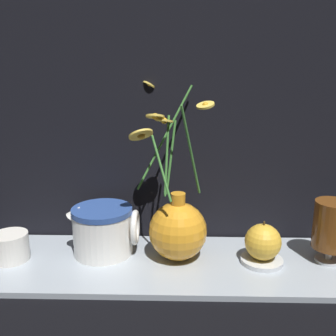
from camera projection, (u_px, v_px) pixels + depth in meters
ground_plane at (164, 266)px, 0.81m from camera, size 6.00×6.00×0.00m
shelf at (164, 264)px, 0.81m from camera, size 0.85×0.25×0.01m
backdrop_wall at (166, 6)px, 0.81m from camera, size 1.35×0.02×1.10m
vase_with_flowers at (177, 228)px, 0.81m from camera, size 0.18×0.21×0.38m
yellow_mug at (9, 247)px, 0.81m from camera, size 0.09×0.08×0.06m
ceramic_pitcher at (103, 228)px, 0.84m from camera, size 0.16×0.13×0.12m
tea_glass at (332, 226)px, 0.79m from camera, size 0.08×0.08×0.14m
saucer_plate at (262, 261)px, 0.80m from camera, size 0.09×0.09×0.01m
orange_fruit at (263, 243)px, 0.79m from camera, size 0.08×0.08×0.09m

